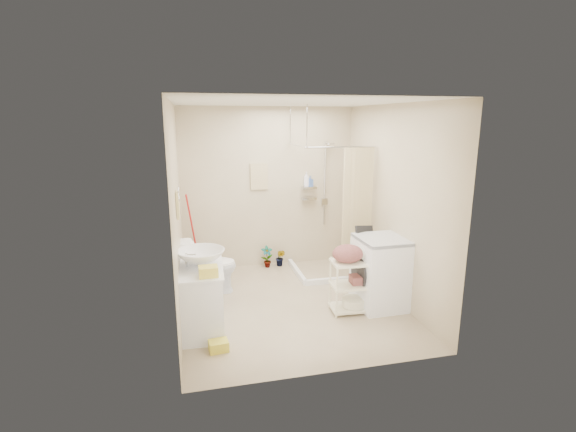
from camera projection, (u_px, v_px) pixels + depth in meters
name	position (u px, v px, depth m)	size (l,w,h in m)	color
floor	(291.00, 303.00, 5.57)	(3.20, 3.20, 0.00)	tan
ceiling	(291.00, 102.00, 4.98)	(2.80, 3.20, 0.04)	silver
wall_back	(268.00, 188.00, 6.79)	(2.80, 0.04, 2.60)	beige
wall_front	(333.00, 245.00, 3.75)	(2.80, 0.04, 2.60)	beige
wall_left	(177.00, 214.00, 4.96)	(0.04, 3.20, 2.60)	beige
wall_right	(393.00, 203.00, 5.58)	(0.04, 3.20, 2.60)	beige
vanity	(203.00, 299.00, 4.80)	(0.49, 0.87, 0.77)	silver
sink	(201.00, 257.00, 4.76)	(0.54, 0.54, 0.19)	silver
counter_basket	(208.00, 271.00, 4.43)	(0.20, 0.16, 0.11)	#E5D44C
floor_basket	(218.00, 344.00, 4.42)	(0.29, 0.22, 0.16)	yellow
toilet	(209.00, 266.00, 5.85)	(0.43, 0.76, 0.77)	white
mop	(190.00, 234.00, 6.55)	(0.12, 0.12, 1.29)	#B51716
potted_plant_a	(267.00, 257.00, 6.88)	(0.19, 0.13, 0.37)	maroon
potted_plant_b	(280.00, 258.00, 6.95)	(0.16, 0.13, 0.29)	brown
hanging_towel	(259.00, 177.00, 6.69)	(0.28, 0.03, 0.42)	beige
towel_ring	(178.00, 203.00, 4.74)	(0.04, 0.22, 0.34)	#D7C780
tp_holder	(183.00, 259.00, 5.15)	(0.08, 0.12, 0.14)	white
shower	(328.00, 208.00, 6.51)	(1.10, 1.10, 2.10)	white
shampoo_bottle_a	(306.00, 179.00, 6.83)	(0.09, 0.09, 0.24)	white
shampoo_bottle_b	(310.00, 181.00, 6.86)	(0.08, 0.08, 0.17)	#4061A8
washing_machine	(382.00, 272.00, 5.42)	(0.63, 0.66, 0.93)	white
laundry_rack	(354.00, 281.00, 5.27)	(0.59, 0.34, 0.81)	white
ironing_board	(367.00, 263.00, 5.57)	(0.30, 0.09, 1.05)	black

